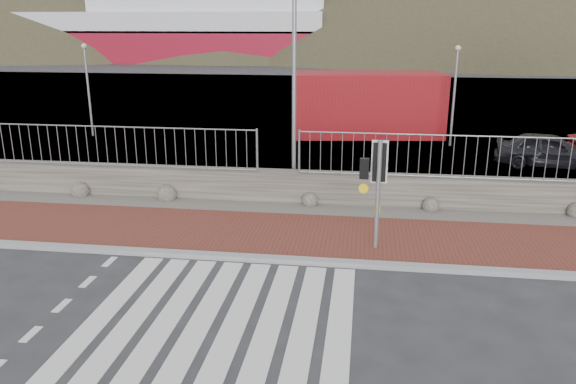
# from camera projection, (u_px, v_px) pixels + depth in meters

# --- Properties ---
(ground) EXTENTS (220.00, 220.00, 0.00)m
(ground) POSITION_uv_depth(u_px,v_px,m) (213.00, 332.00, 9.45)
(ground) COLOR #28282B
(ground) RESTS_ON ground
(sidewalk_far) EXTENTS (40.00, 3.00, 0.08)m
(sidewalk_far) POSITION_uv_depth(u_px,v_px,m) (262.00, 234.00, 13.70)
(sidewalk_far) COLOR brown
(sidewalk_far) RESTS_ON ground
(kerb_far) EXTENTS (40.00, 0.25, 0.12)m
(kerb_far) POSITION_uv_depth(u_px,v_px,m) (249.00, 258.00, 12.28)
(kerb_far) COLOR gray
(kerb_far) RESTS_ON ground
(zebra_crossing) EXTENTS (4.62, 5.60, 0.01)m
(zebra_crossing) POSITION_uv_depth(u_px,v_px,m) (213.00, 331.00, 9.45)
(zebra_crossing) COLOR silver
(zebra_crossing) RESTS_ON ground
(gravel_strip) EXTENTS (40.00, 1.50, 0.06)m
(gravel_strip) POSITION_uv_depth(u_px,v_px,m) (275.00, 209.00, 15.60)
(gravel_strip) COLOR #59544C
(gravel_strip) RESTS_ON ground
(stone_wall) EXTENTS (40.00, 0.60, 0.90)m
(stone_wall) POSITION_uv_depth(u_px,v_px,m) (279.00, 186.00, 16.24)
(stone_wall) COLOR #47423A
(stone_wall) RESTS_ON ground
(railing) EXTENTS (18.07, 0.07, 1.22)m
(railing) POSITION_uv_depth(u_px,v_px,m) (278.00, 141.00, 15.70)
(railing) COLOR gray
(railing) RESTS_ON stone_wall
(quay) EXTENTS (120.00, 40.00, 0.50)m
(quay) POSITION_uv_depth(u_px,v_px,m) (328.00, 104.00, 35.90)
(quay) COLOR #4C4C4F
(quay) RESTS_ON ground
(water) EXTENTS (220.00, 50.00, 0.05)m
(water) POSITION_uv_depth(u_px,v_px,m) (348.00, 65.00, 69.09)
(water) COLOR #3F4C54
(water) RESTS_ON ground
(ferry) EXTENTS (50.00, 16.00, 20.00)m
(ferry) POSITION_uv_depth(u_px,v_px,m) (166.00, 20.00, 75.50)
(ferry) COLOR maroon
(ferry) RESTS_ON ground
(hills_backdrop) EXTENTS (254.00, 90.00, 100.00)m
(hills_backdrop) POSITION_uv_depth(u_px,v_px,m) (387.00, 189.00, 98.59)
(hills_backdrop) COLOR #31341F
(hills_backdrop) RESTS_ON ground
(traffic_signal_far) EXTENTS (0.61, 0.24, 2.56)m
(traffic_signal_far) POSITION_uv_depth(u_px,v_px,m) (377.00, 172.00, 12.29)
(traffic_signal_far) COLOR gray
(traffic_signal_far) RESTS_ON ground
(streetlight) EXTENTS (1.46, 0.75, 7.28)m
(streetlight) POSITION_uv_depth(u_px,v_px,m) (298.00, 56.00, 15.84)
(streetlight) COLOR gray
(streetlight) RESTS_ON ground
(shipping_container) EXTENTS (7.09, 3.69, 2.83)m
(shipping_container) POSITION_uv_depth(u_px,v_px,m) (366.00, 104.00, 25.65)
(shipping_container) COLOR maroon
(shipping_container) RESTS_ON ground
(car_a) EXTENTS (3.87, 2.22, 1.24)m
(car_a) POSITION_uv_depth(u_px,v_px,m) (549.00, 150.00, 20.05)
(car_a) COLOR black
(car_a) RESTS_ON ground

